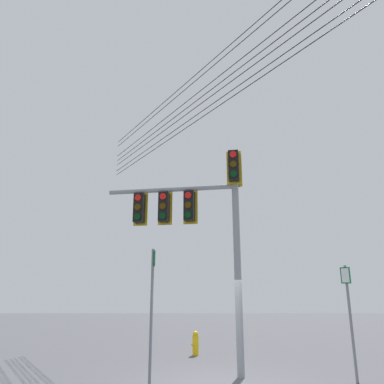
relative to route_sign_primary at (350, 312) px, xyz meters
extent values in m
cylinder|color=gray|center=(-2.80, 0.58, 1.36)|extent=(0.20, 0.20, 6.08)
cylinder|color=gray|center=(-4.76, 0.95, 3.55)|extent=(3.93, 0.87, 0.14)
cube|color=black|center=(-2.86, 0.29, 4.10)|extent=(0.35, 0.35, 0.90)
cube|color=#B29319|center=(-2.83, 0.46, 4.10)|extent=(0.44, 0.12, 1.04)
cylinder|color=red|center=(-2.89, 0.13, 4.40)|extent=(0.20, 0.07, 0.20)
cylinder|color=#3C2703|center=(-2.89, 0.13, 4.10)|extent=(0.20, 0.07, 0.20)
cylinder|color=black|center=(-2.89, 0.13, 3.80)|extent=(0.20, 0.07, 0.20)
cube|color=black|center=(-2.75, 0.88, 4.10)|extent=(0.35, 0.35, 0.90)
cube|color=#B29319|center=(-2.78, 0.71, 4.10)|extent=(0.44, 0.12, 1.04)
cylinder|color=red|center=(-2.72, 1.04, 4.40)|extent=(0.20, 0.07, 0.20)
cylinder|color=#3C2703|center=(-2.72, 1.04, 4.10)|extent=(0.20, 0.07, 0.20)
cylinder|color=black|center=(-2.72, 1.04, 3.80)|extent=(0.20, 0.07, 0.20)
cube|color=black|center=(-4.17, 0.84, 3.00)|extent=(0.36, 0.36, 0.90)
cube|color=#B29319|center=(-4.13, 1.00, 3.00)|extent=(0.44, 0.14, 1.04)
cylinder|color=red|center=(-4.21, 0.68, 3.30)|extent=(0.20, 0.07, 0.20)
cylinder|color=#3C2703|center=(-4.21, 0.68, 3.00)|extent=(0.20, 0.07, 0.20)
cylinder|color=black|center=(-4.21, 0.68, 2.70)|extent=(0.20, 0.07, 0.20)
cube|color=black|center=(-4.95, 0.99, 3.00)|extent=(0.35, 0.35, 0.90)
cube|color=#B29319|center=(-4.92, 1.15, 3.00)|extent=(0.44, 0.11, 1.04)
cylinder|color=red|center=(-4.98, 0.82, 3.30)|extent=(0.20, 0.06, 0.20)
cylinder|color=#3C2703|center=(-4.98, 0.82, 3.00)|extent=(0.20, 0.06, 0.20)
cylinder|color=black|center=(-4.98, 0.82, 2.70)|extent=(0.20, 0.06, 0.20)
cube|color=black|center=(-5.73, 1.13, 3.00)|extent=(0.35, 0.35, 0.90)
cube|color=#B29319|center=(-5.70, 1.30, 3.00)|extent=(0.44, 0.11, 1.04)
cylinder|color=red|center=(-5.76, 0.97, 3.30)|extent=(0.20, 0.06, 0.20)
cylinder|color=#3C2703|center=(-5.76, 0.97, 3.00)|extent=(0.20, 0.06, 0.20)
cylinder|color=black|center=(-5.76, 0.97, 2.70)|extent=(0.20, 0.06, 0.20)
cylinder|color=slate|center=(0.01, 0.01, -0.25)|extent=(0.07, 0.07, 2.86)
cube|color=#0C7238|center=(-0.02, -0.02, 0.92)|extent=(0.21, 0.18, 0.42)
cube|color=white|center=(-0.03, -0.04, 0.92)|extent=(0.16, 0.13, 0.36)
cylinder|color=yellow|center=(-3.95, 4.08, -1.36)|extent=(0.22, 0.22, 0.65)
sphere|color=yellow|center=(-3.95, 4.08, -0.97)|extent=(0.20, 0.20, 0.20)
cylinder|color=yellow|center=(-4.04, 3.97, -1.33)|extent=(0.13, 0.13, 0.09)
cylinder|color=slate|center=(-5.06, -0.89, -0.09)|extent=(0.07, 0.07, 3.20)
cube|color=#0C7238|center=(-5.02, -0.89, 1.28)|extent=(0.06, 0.36, 0.37)
cube|color=white|center=(-5.00, -0.89, 1.28)|extent=(0.04, 0.29, 0.31)
cylinder|color=black|center=(-3.26, 1.31, 6.57)|extent=(9.97, 15.97, 0.35)
cylinder|color=black|center=(-3.26, 1.31, 6.80)|extent=(9.97, 15.97, 0.35)
cylinder|color=black|center=(-3.26, 1.31, 7.14)|extent=(9.97, 15.97, 0.35)
cylinder|color=black|center=(-3.26, 1.31, 7.40)|extent=(9.97, 15.97, 0.35)
cylinder|color=black|center=(-3.26, 1.31, 7.68)|extent=(9.97, 15.97, 0.35)
cylinder|color=black|center=(-3.26, 1.31, 8.28)|extent=(9.97, 15.97, 0.35)
cylinder|color=black|center=(-3.26, 1.31, 8.53)|extent=(9.97, 15.97, 0.35)
camera|label=1|loc=(-4.15, -9.90, 0.50)|focal=34.05mm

